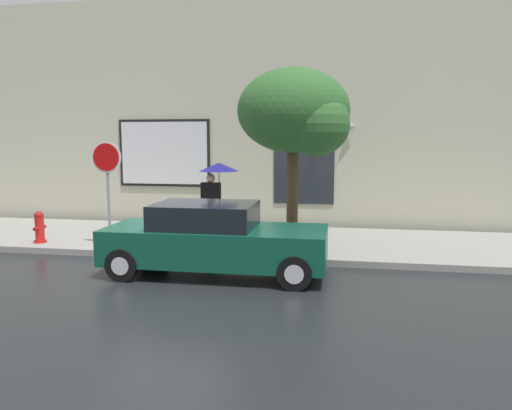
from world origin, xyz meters
TOP-DOWN VIEW (x-y plane):
  - ground_plane at (0.00, 0.00)m, footprint 60.00×60.00m
  - sidewalk at (0.00, 3.00)m, footprint 20.00×4.00m
  - building_facade at (-0.01, 5.50)m, footprint 20.00×0.67m
  - parked_car at (1.04, 0.03)m, footprint 4.44×1.82m
  - fire_hydrant at (-3.88, 1.57)m, footprint 0.30×0.44m
  - pedestrian_with_umbrella at (0.35, 2.92)m, footprint 1.03×1.03m
  - street_tree at (2.58, 1.56)m, footprint 2.50×2.13m
  - stop_sign at (-1.99, 1.55)m, footprint 0.76×0.10m

SIDE VIEW (x-z plane):
  - ground_plane at x=0.00m, z-range 0.00..0.00m
  - sidewalk at x=0.00m, z-range 0.00..0.15m
  - fire_hydrant at x=-3.88m, z-range 0.14..0.94m
  - parked_car at x=1.04m, z-range -0.01..1.44m
  - pedestrian_with_umbrella at x=0.35m, z-range 0.74..2.73m
  - stop_sign at x=-1.99m, z-range 0.67..3.21m
  - street_tree at x=2.58m, z-range 1.20..5.35m
  - building_facade at x=-0.01m, z-range -0.02..6.98m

